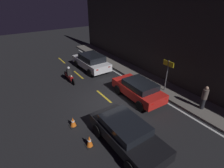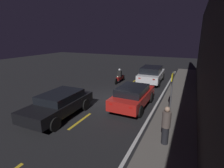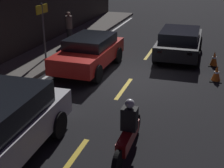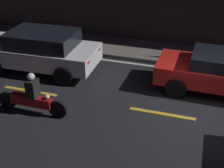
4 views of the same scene
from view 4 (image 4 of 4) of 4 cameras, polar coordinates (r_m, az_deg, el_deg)
The scene contains 8 objects.
ground_plane at distance 9.51m, azimuth 15.11°, elevation -6.26°, with size 56.00×56.00×0.00m, color black.
raised_curb at distance 13.45m, azimuth 16.59°, elevation 4.62°, with size 28.00×2.10×0.14m.
lane_dash_b at distance 10.95m, azimuth -14.70°, elevation -1.22°, with size 2.00×0.14×0.01m.
lane_dash_c at distance 9.55m, azimuth 9.14°, elevation -5.34°, with size 2.00×0.14×0.01m.
lane_solid_kerb at distance 12.29m, azimuth 16.23°, elevation 2.00°, with size 25.20×0.14×0.01m.
sedan_white at distance 12.03m, azimuth -13.07°, elevation 6.15°, with size 4.49×2.13×1.54m.
taxi_red at distance 10.82m, azimuth 19.24°, elevation 2.19°, with size 4.06×1.92×1.37m.
motorcycle at distance 9.48m, azimuth -14.55°, elevation -2.38°, with size 2.27×0.36×1.35m.
Camera 4 is at (-0.07, -7.90, 5.29)m, focal length 50.00 mm.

